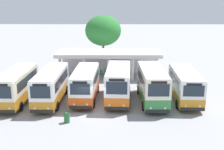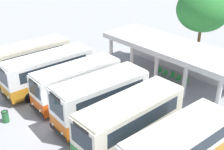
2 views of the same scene
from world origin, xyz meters
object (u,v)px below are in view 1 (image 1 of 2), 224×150
Objects in this scene: city_bus_fifth_blue at (152,84)px; waiting_chair_end_by_column at (101,73)px; city_bus_nearest_orange at (17,85)px; city_bus_second_in_row at (51,85)px; city_bus_far_end_green at (185,85)px; waiting_chair_fifth_seat at (124,73)px; city_bus_middle_cream at (85,83)px; litter_bin_apron at (67,117)px; waiting_chair_fourth_seat at (118,73)px; waiting_chair_second_from_end at (107,73)px; waiting_chair_middle_seat at (113,73)px; city_bus_fourth_amber at (118,83)px.

waiting_chair_end_by_column is (-5.50, 9.33, -1.36)m from city_bus_fifth_blue.
city_bus_nearest_orange is 3.37m from city_bus_second_in_row.
city_bus_far_end_green is 8.60× the size of waiting_chair_fifth_seat.
city_bus_middle_cream is 8.54× the size of waiting_chair_fifth_seat.
waiting_chair_end_by_column is 14.47m from litter_bin_apron.
city_bus_second_in_row is 3.43m from city_bus_middle_cream.
city_bus_fifth_blue is 8.89× the size of waiting_chair_fifth_seat.
waiting_chair_end_by_column and waiting_chair_fourth_seat have the same top height.
waiting_chair_second_from_end is 2.25m from waiting_chair_fifth_seat.
city_bus_fifth_blue reaches higher than waiting_chair_fourth_seat.
city_bus_second_in_row is at bearing -178.58° from city_bus_far_end_green.
city_bus_middle_cream is 9.74m from waiting_chair_fifth_seat.
city_bus_second_in_row reaches higher than city_bus_middle_cream.
waiting_chair_middle_seat is (2.74, 8.73, -1.22)m from city_bus_middle_cream.
city_bus_fourth_amber is 8.39× the size of waiting_chair_end_by_column.
city_bus_far_end_green is at bearing -56.86° from waiting_chair_fifth_seat.
city_bus_far_end_green is (3.37, 0.38, -0.17)m from city_bus_fifth_blue.
waiting_chair_second_from_end is 1.00× the size of waiting_chair_fifth_seat.
city_bus_middle_cream reaches higher than waiting_chair_fourth_seat.
city_bus_far_end_green is at bearing -45.30° from waiting_chair_end_by_column.
city_bus_fifth_blue is at bearing -75.06° from waiting_chair_fifth_seat.
city_bus_fifth_blue is 8.50× the size of litter_bin_apron.
waiting_chair_second_from_end and waiting_chair_fourth_seat have the same top height.
city_bus_nearest_orange is 9.14× the size of waiting_chair_fourth_seat.
city_bus_fourth_amber is 9.12m from waiting_chair_fifth_seat.
city_bus_fifth_blue reaches higher than waiting_chair_second_from_end.
litter_bin_apron reaches higher than waiting_chair_end_by_column.
city_bus_fifth_blue is 9.78m from waiting_chair_fifth_seat.
waiting_chair_second_from_end is (-8.12, 8.88, -1.19)m from city_bus_far_end_green.
city_bus_fifth_blue is at bearing -62.85° from waiting_chair_second_from_end.
city_bus_second_in_row is at bearing 2.07° from city_bus_nearest_orange.
litter_bin_apron is (-3.77, -14.36, -0.07)m from waiting_chair_middle_seat.
waiting_chair_end_by_column and waiting_chair_second_from_end have the same top height.
waiting_chair_middle_seat and waiting_chair_fourth_seat have the same top height.
waiting_chair_end_by_column is (-2.13, 8.95, -1.36)m from city_bus_fourth_amber.
waiting_chair_end_by_column is at bearing 134.70° from city_bus_far_end_green.
waiting_chair_end_by_column is 3.00m from waiting_chair_fifth_seat.
waiting_chair_middle_seat is at bearing 113.03° from city_bus_fifth_blue.
waiting_chair_second_from_end is (0.75, -0.08, 0.00)m from waiting_chair_end_by_column.
city_bus_nearest_orange is 9.14× the size of waiting_chair_middle_seat.
city_bus_far_end_green is (13.48, 0.33, -0.06)m from city_bus_second_in_row.
city_bus_fourth_amber reaches higher than waiting_chair_fourth_seat.
city_bus_fifth_blue is at bearing -173.62° from city_bus_far_end_green.
city_bus_fifth_blue is (13.48, 0.08, 0.10)m from city_bus_nearest_orange.
waiting_chair_fifth_seat is at bearing 5.97° from waiting_chair_fourth_seat.
waiting_chair_fourth_seat is 14.94m from litter_bin_apron.
city_bus_fourth_amber is at bearing -76.63° from waiting_chair_end_by_column.
waiting_chair_middle_seat is 1.00× the size of waiting_chair_fourth_seat.
city_bus_second_in_row is at bearing -129.24° from waiting_chair_fifth_seat.
city_bus_nearest_orange is 8.73× the size of litter_bin_apron.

